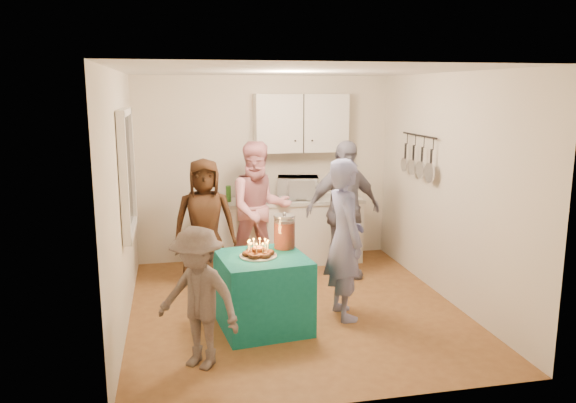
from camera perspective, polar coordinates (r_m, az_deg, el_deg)
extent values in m
plane|color=brown|center=(6.42, 0.65, -10.72)|extent=(4.00, 4.00, 0.00)
plane|color=white|center=(5.96, 0.71, 13.14)|extent=(4.00, 4.00, 0.00)
plane|color=silver|center=(8.00, -2.42, 3.32)|extent=(3.60, 3.60, 0.00)
plane|color=silver|center=(5.94, -16.53, 0.08)|extent=(4.00, 4.00, 0.00)
plane|color=silver|center=(6.68, 15.95, 1.30)|extent=(4.00, 4.00, 0.00)
cube|color=black|center=(6.19, -16.17, 2.89)|extent=(0.04, 1.00, 1.20)
cube|color=white|center=(7.91, -0.58, -3.18)|extent=(2.20, 0.58, 0.86)
cube|color=beige|center=(7.81, -0.58, 0.05)|extent=(2.24, 0.62, 0.05)
cube|color=white|center=(7.88, 1.35, 7.96)|extent=(1.30, 0.30, 0.80)
cube|color=black|center=(7.22, 12.95, 4.59)|extent=(0.12, 1.00, 0.60)
imported|color=white|center=(7.82, 1.00, 1.42)|extent=(0.63, 0.49, 0.31)
cube|color=#106B64|center=(5.80, -2.55, -9.17)|extent=(0.95, 0.95, 0.76)
cylinder|color=#BC2F0F|center=(5.92, -0.37, -3.17)|extent=(0.22, 0.22, 0.34)
imported|color=#7D82B6|center=(5.97, 5.79, -3.82)|extent=(0.45, 0.65, 1.72)
imported|color=#583219|center=(7.06, -8.45, -2.05)|extent=(0.79, 0.53, 1.58)
imported|color=pink|center=(7.32, -2.92, -0.76)|extent=(0.90, 0.73, 1.76)
imported|color=black|center=(7.21, 5.65, -0.88)|extent=(1.12, 0.64, 1.79)
imported|color=#544743|center=(4.99, -9.10, -9.65)|extent=(0.94, 0.88, 1.27)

